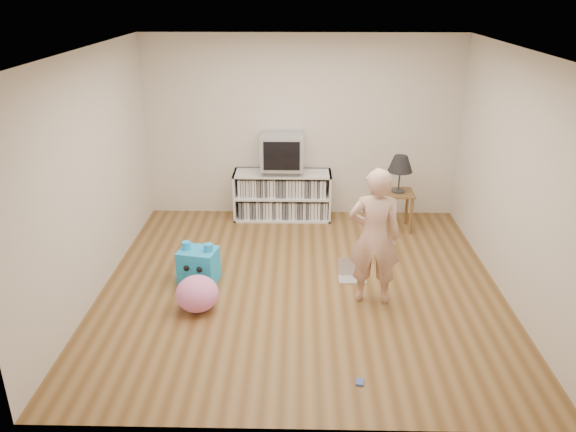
% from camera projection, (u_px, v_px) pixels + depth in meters
% --- Properties ---
extents(ground, '(4.50, 4.50, 0.00)m').
position_uv_depth(ground, '(301.00, 285.00, 6.43)').
color(ground, brown).
rests_on(ground, ground).
extents(walls, '(4.52, 4.52, 2.60)m').
position_uv_depth(walls, '(302.00, 178.00, 5.93)').
color(walls, silver).
rests_on(walls, ground).
extents(ceiling, '(4.50, 4.50, 0.01)m').
position_uv_depth(ceiling, '(303.00, 51.00, 5.44)').
color(ceiling, white).
rests_on(ceiling, walls).
extents(media_unit, '(1.40, 0.45, 0.70)m').
position_uv_depth(media_unit, '(282.00, 195.00, 8.18)').
color(media_unit, white).
rests_on(media_unit, ground).
extents(dvd_deck, '(0.45, 0.35, 0.07)m').
position_uv_depth(dvd_deck, '(282.00, 170.00, 8.02)').
color(dvd_deck, gray).
rests_on(dvd_deck, media_unit).
extents(crt_tv, '(0.60, 0.53, 0.50)m').
position_uv_depth(crt_tv, '(282.00, 151.00, 7.91)').
color(crt_tv, '#96969B').
rests_on(crt_tv, dvd_deck).
extents(side_table, '(0.42, 0.42, 0.55)m').
position_uv_depth(side_table, '(397.00, 201.00, 7.77)').
color(side_table, brown).
rests_on(side_table, ground).
extents(table_lamp, '(0.34, 0.34, 0.52)m').
position_uv_depth(table_lamp, '(400.00, 165.00, 7.57)').
color(table_lamp, '#333333').
rests_on(table_lamp, side_table).
extents(person, '(0.59, 0.42, 1.51)m').
position_uv_depth(person, '(374.00, 237.00, 5.85)').
color(person, '#DDAA96').
rests_on(person, ground).
extents(laptop, '(0.32, 0.26, 0.22)m').
position_uv_depth(laptop, '(352.00, 273.00, 6.58)').
color(laptop, silver).
rests_on(laptop, ground).
extents(playing_cards, '(0.08, 0.10, 0.02)m').
position_uv_depth(playing_cards, '(360.00, 382.00, 4.85)').
color(playing_cards, '#4462B6').
rests_on(playing_cards, ground).
extents(plush_blue, '(0.48, 0.42, 0.49)m').
position_uv_depth(plush_blue, '(199.00, 265.00, 6.45)').
color(plush_blue, '#1AA5F8').
rests_on(plush_blue, ground).
extents(plush_pink, '(0.48, 0.48, 0.38)m').
position_uv_depth(plush_pink, '(197.00, 294.00, 5.88)').
color(plush_pink, '#FF7ECB').
rests_on(plush_pink, ground).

